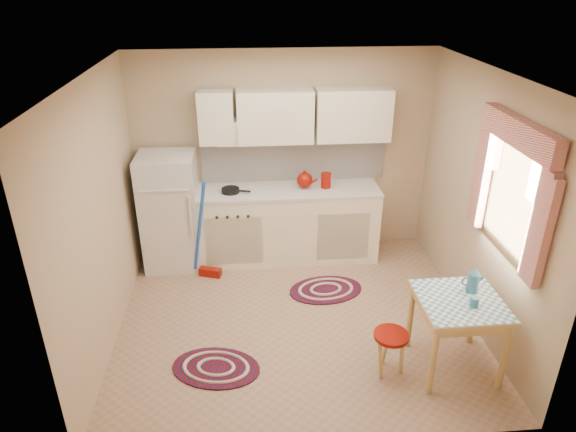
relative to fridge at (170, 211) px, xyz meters
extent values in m
plane|color=tan|center=(1.38, -1.25, -0.70)|extent=(3.60, 3.60, 0.00)
cube|color=silver|center=(1.38, -1.25, 1.80)|extent=(3.60, 3.20, 0.04)
cube|color=tan|center=(1.38, 0.35, 0.55)|extent=(3.60, 0.04, 2.50)
cube|color=tan|center=(1.38, -2.85, 0.55)|extent=(3.60, 0.04, 2.50)
cube|color=tan|center=(-0.42, -1.25, 0.55)|extent=(0.04, 3.20, 2.50)
cube|color=tan|center=(3.18, -1.25, 0.55)|extent=(0.04, 3.20, 2.50)
cube|color=white|center=(1.50, 0.34, 0.50)|extent=(2.25, 0.03, 0.55)
cube|color=white|center=(1.50, 0.19, 1.07)|extent=(2.25, 0.33, 0.60)
cube|color=white|center=(3.16, -1.80, 0.85)|extent=(0.04, 0.85, 0.95)
cube|color=silver|center=(0.00, 0.00, 0.00)|extent=(0.65, 0.60, 1.40)
cube|color=white|center=(1.37, 0.05, -0.26)|extent=(2.25, 0.60, 0.88)
cube|color=silver|center=(1.37, 0.05, 0.20)|extent=(2.27, 0.62, 0.04)
cylinder|color=black|center=(0.72, 0.00, 0.24)|extent=(0.26, 0.26, 0.05)
cylinder|color=maroon|center=(1.86, 0.05, 0.30)|extent=(0.14, 0.14, 0.16)
cube|color=#D8B36C|center=(2.71, -2.08, -0.34)|extent=(0.72, 0.72, 0.72)
cylinder|color=maroon|center=(2.12, -2.11, -0.49)|extent=(0.31, 0.31, 0.42)
cylinder|color=teal|center=(2.78, -2.18, 0.07)|extent=(0.09, 0.09, 0.10)
camera|label=1|loc=(0.91, -5.59, 2.59)|focal=32.00mm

